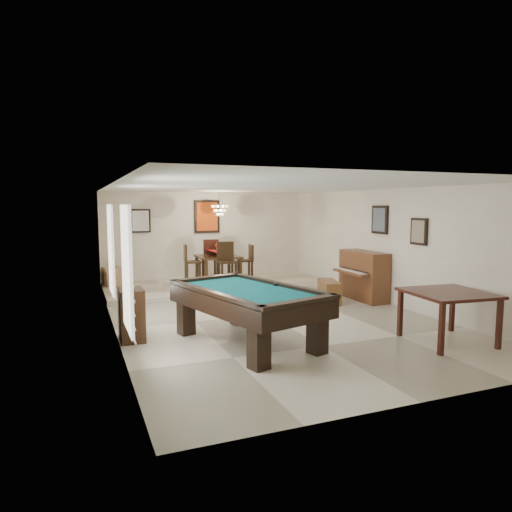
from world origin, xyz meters
TOP-DOWN VIEW (x-y plane):
  - ground_plane at (0.00, 0.00)m, footprint 6.00×9.00m
  - wall_back at (0.00, 4.50)m, footprint 6.00×0.04m
  - wall_front at (0.00, -4.50)m, footprint 6.00×0.04m
  - wall_left at (-3.00, 0.00)m, footprint 0.04×9.00m
  - wall_right at (3.00, 0.00)m, footprint 0.04×9.00m
  - ceiling at (0.00, 0.00)m, footprint 6.00×9.00m
  - dining_step at (0.00, 3.25)m, footprint 6.00×2.50m
  - window_left_front at (-2.97, -2.20)m, footprint 0.06×1.00m
  - window_left_rear at (-2.97, 0.60)m, footprint 0.06×1.00m
  - pool_table at (-1.05, -1.66)m, footprint 2.08×2.94m
  - square_table at (2.01, -2.82)m, footprint 1.33×1.33m
  - upright_piano at (2.59, 0.54)m, footprint 0.77×1.38m
  - piano_bench at (1.80, 0.56)m, footprint 0.60×0.97m
  - apothecary_chest at (-2.78, -0.80)m, footprint 0.39×0.58m
  - dining_table at (-0.06, 3.20)m, footprint 1.08×1.08m
  - flower_vase at (-0.06, 3.20)m, footprint 0.13×0.13m
  - dining_chair_south at (-0.04, 2.47)m, footprint 0.47×0.47m
  - dining_chair_north at (-0.09, 3.90)m, footprint 0.47×0.47m
  - dining_chair_west at (-0.77, 3.16)m, footprint 0.45×0.45m
  - dining_chair_east at (0.72, 3.22)m, footprint 0.42×0.42m
  - corner_bench at (-2.72, 4.01)m, footprint 0.54×0.62m
  - chandelier at (0.00, 3.20)m, footprint 0.44×0.44m
  - back_painting at (0.00, 4.46)m, footprint 0.75×0.06m
  - back_mirror at (-1.90, 4.46)m, footprint 0.55×0.06m
  - right_picture_upper at (2.96, 0.30)m, footprint 0.06×0.55m
  - right_picture_lower at (2.96, -1.00)m, footprint 0.06×0.45m

SIDE VIEW (x-z plane):
  - ground_plane at x=0.00m, z-range -0.02..0.00m
  - dining_step at x=0.00m, z-range 0.00..0.12m
  - piano_bench at x=1.80m, z-range 0.00..0.51m
  - corner_bench at x=-2.72m, z-range 0.12..0.60m
  - square_table at x=2.01m, z-range 0.00..0.84m
  - apothecary_chest at x=-2.78m, z-range 0.00..0.87m
  - pool_table at x=-1.05m, z-range 0.00..0.89m
  - dining_table at x=-0.06m, z-range 0.12..1.00m
  - upright_piano at x=2.59m, z-range 0.00..1.15m
  - dining_chair_east at x=0.72m, z-range 0.12..1.15m
  - dining_chair_west at x=-0.77m, z-range 0.12..1.22m
  - dining_chair_north at x=-0.09m, z-range 0.12..1.29m
  - dining_chair_south at x=-0.04m, z-range 0.12..1.30m
  - flower_vase at x=-0.06m, z-range 1.00..1.23m
  - wall_back at x=0.00m, z-range 0.00..2.60m
  - wall_front at x=0.00m, z-range 0.00..2.60m
  - wall_left at x=-3.00m, z-range 0.00..2.60m
  - wall_right at x=3.00m, z-range 0.00..2.60m
  - window_left_front at x=-2.97m, z-range 0.55..2.25m
  - window_left_rear at x=-2.97m, z-range 0.55..2.25m
  - right_picture_lower at x=2.96m, z-range 1.42..1.98m
  - back_mirror at x=-1.90m, z-range 1.48..2.12m
  - back_painting at x=0.00m, z-range 1.42..2.38m
  - right_picture_upper at x=2.96m, z-range 1.57..2.23m
  - chandelier at x=0.00m, z-range 1.90..2.50m
  - ceiling at x=0.00m, z-range 2.58..2.62m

